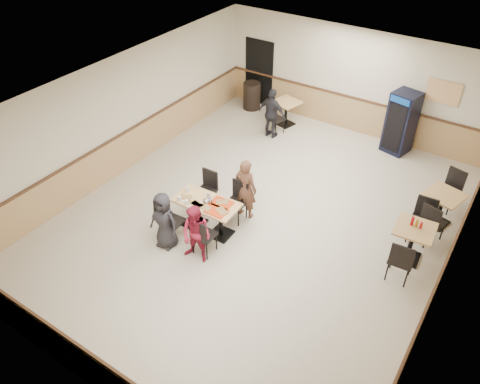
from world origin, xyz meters
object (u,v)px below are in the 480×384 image
Objects in this scene: main_table at (207,211)px; side_table_near at (412,238)px; side_table_far at (442,204)px; pepsi_cooler at (401,123)px; lone_diner at (272,114)px; diner_woman_left at (164,221)px; trash_bin at (252,96)px; diner_woman_right at (196,235)px; diner_man_opposite at (246,189)px; back_table at (286,109)px.

side_table_near reaches higher than main_table.
side_table_far is 0.53× the size of pepsi_cooler.
lone_diner reaches higher than main_table.
pepsi_cooler is (2.82, 6.43, 0.20)m from diner_woman_left.
side_table_far is at bearing -20.88° from trash_bin.
diner_woman_right is 5.43m from side_table_far.
diner_man_opposite is at bearing 83.78° from diner_woman_right.
lone_diner is at bearing 165.93° from side_table_far.
side_table_near is at bearing -36.42° from back_table.
diner_man_opposite is (0.43, 0.88, 0.23)m from main_table.
diner_woman_left is 1.97m from diner_man_opposite.
diner_man_opposite is 1.62× the size of side_table_far.
main_table is 0.99× the size of lone_diner.
diner_woman_left is at bearing -73.55° from trash_bin.
back_table is at bearing -73.12° from diner_man_opposite.
diner_man_opposite reaches higher than back_table.
trash_bin is at bearing 103.23° from diner_woman_left.
diner_man_opposite reaches higher than lone_diner.
diner_woman_left is 1.55× the size of trash_bin.
trash_bin is (-2.32, 5.50, -0.08)m from main_table.
trash_bin is (-4.70, -0.04, -0.43)m from pepsi_cooler.
main_table is 0.84× the size of pepsi_cooler.
side_table_far is 5.50m from back_table.
diner_woman_right is at bearing -66.96° from trash_bin.
diner_woman_left reaches higher than side_table_near.
side_table_far is 1.07× the size of back_table.
diner_man_opposite reaches higher than main_table.
diner_woman_right is 6.71m from pepsi_cooler.
trash_bin is (-2.75, 4.61, -0.31)m from diner_man_opposite.
lone_diner is 1.71× the size of trash_bin.
main_table is at bearing -80.25° from back_table.
diner_woman_left is 6.66m from trash_bin.
diner_man_opposite is at bearing -150.42° from side_table_far.
side_table_near is at bearing -54.91° from pepsi_cooler.
diner_woman_right is (0.82, 0.03, 0.00)m from diner_woman_left.
lone_diner is at bearing -145.84° from pepsi_cooler.
lone_diner is 5.59m from side_table_near.
pepsi_cooler reaches higher than diner_woman_left.
diner_woman_left is at bearing 98.95° from lone_diner.
trash_bin reaches higher than side_table_far.
side_table_far is (5.07, -1.27, -0.20)m from lone_diner.
diner_man_opposite is 1.01× the size of lone_diner.
lone_diner reaches higher than side_table_near.
side_table_near is 7.44m from trash_bin.
main_table is at bearing 60.81° from diner_woman_left.
diner_woman_left reaches higher than main_table.
lone_diner reaches higher than diner_woman_right.
pepsi_cooler is 4.72m from trash_bin.
diner_man_opposite is 3.65m from lone_diner.
diner_woman_left is 1.00× the size of diner_woman_right.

